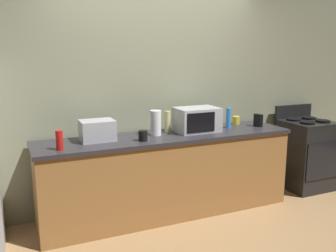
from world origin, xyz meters
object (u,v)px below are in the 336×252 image
toaster_oven (97,130)px  microwave (197,120)px  bottle_vinegar (167,122)px  paper_towel_roll (156,123)px  bottle_hot_sauce (59,140)px  stove_range (306,154)px  cordless_phone (258,120)px  mug_yellow (236,120)px  mug_black (143,136)px  bottle_spray_cleaner (228,118)px

toaster_oven → microwave: bearing=-0.6°
toaster_oven → bottle_vinegar: bottle_vinegar is taller
toaster_oven → paper_towel_roll: size_ratio=1.26×
microwave → bottle_hot_sauce: microwave is taller
paper_towel_roll → stove_range: bearing=-1.4°
paper_towel_roll → cordless_phone: bearing=-2.6°
bottle_vinegar → mug_yellow: bottle_vinegar is taller
mug_black → stove_range: bearing=3.4°
bottle_hot_sauce → paper_towel_roll: bearing=11.4°
paper_towel_roll → mug_yellow: (1.15, 0.18, -0.09)m
bottle_spray_cleaner → cordless_phone: bearing=-9.9°
bottle_vinegar → mug_black: 0.47m
toaster_oven → bottle_vinegar: 0.81m
paper_towel_roll → bottle_hot_sauce: size_ratio=1.48×
mug_yellow → mug_black: size_ratio=0.90×
toaster_oven → mug_yellow: 1.80m
cordless_phone → bottle_vinegar: size_ratio=0.62×
bottle_vinegar → mug_yellow: bearing=6.3°
bottle_vinegar → mug_yellow: 0.99m
stove_range → cordless_phone: 0.96m
stove_range → bottle_vinegar: 2.04m
cordless_phone → bottle_hot_sauce: size_ratio=0.82×
bottle_spray_cleaner → bottle_hot_sauce: bearing=-173.7°
cordless_phone → bottle_spray_cleaner: (-0.38, 0.07, 0.04)m
toaster_oven → bottle_hot_sauce: bearing=-151.5°
bottle_vinegar → mug_black: bearing=-146.1°
cordless_phone → bottle_spray_cleaner: bottle_spray_cleaner is taller
mug_black → toaster_oven: bearing=154.4°
microwave → bottle_hot_sauce: bearing=-172.3°
mug_black → paper_towel_roll: bearing=41.3°
microwave → paper_towel_roll: bearing=179.7°
bottle_vinegar → microwave: bearing=-12.1°
toaster_oven → mug_yellow: bearing=5.4°
mug_yellow → stove_range: bearing=-13.3°
microwave → cordless_phone: size_ratio=3.20×
bottle_spray_cleaner → mug_black: size_ratio=2.21×
microwave → bottle_spray_cleaner: (0.43, 0.01, -0.02)m
stove_range → paper_towel_roll: 2.20m
microwave → bottle_spray_cleaner: 0.43m
paper_towel_roll → cordless_phone: size_ratio=1.80×
paper_towel_roll → bottle_hot_sauce: (-1.04, -0.21, -0.04)m
bottle_hot_sauce → toaster_oven: bearing=28.5°
stove_range → bottle_spray_cleaner: (-1.19, 0.06, 0.56)m
bottle_spray_cleaner → toaster_oven: bearing=179.9°
mug_yellow → mug_black: 1.42m
mug_black → bottle_vinegar: bearing=33.9°
microwave → bottle_vinegar: size_ratio=1.99×
toaster_oven → bottle_spray_cleaner: (1.56, -0.00, 0.01)m
microwave → mug_black: microwave is taller
microwave → bottle_hot_sauce: 1.56m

